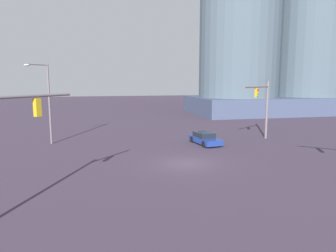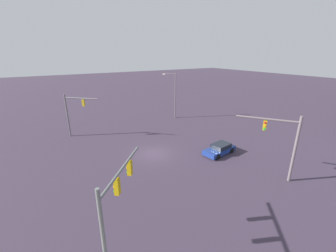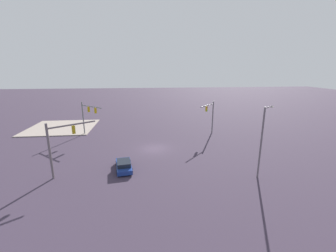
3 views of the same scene
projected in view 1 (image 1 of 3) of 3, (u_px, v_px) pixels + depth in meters
name	position (u px, v px, depth m)	size (l,w,h in m)	color
ground_plane	(186.00, 164.00, 24.48)	(223.73, 223.73, 0.00)	#3A2E3F
traffic_signal_opposite_side	(8.00, 131.00, 14.81)	(3.55, 3.85, 6.21)	slate
traffic_signal_cross_street	(263.00, 102.00, 33.77)	(4.61, 3.37, 6.47)	#685C60
streetlamp_curved_arm	(47.00, 98.00, 31.25)	(2.05, 1.79, 8.21)	#665B64
sedan_car_approaching	(205.00, 139.00, 31.99)	(2.39, 4.48, 1.21)	navy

